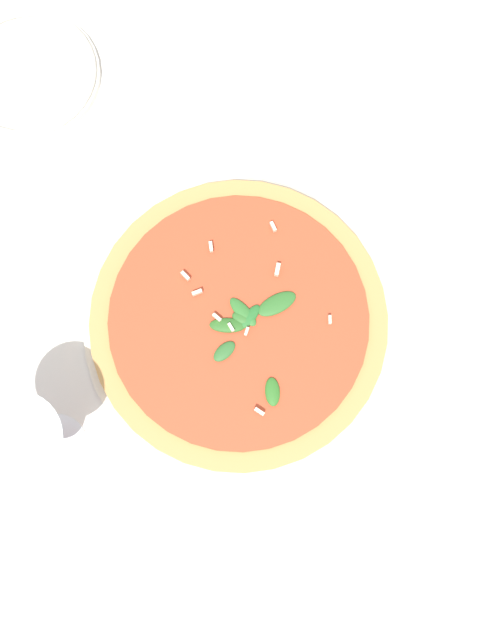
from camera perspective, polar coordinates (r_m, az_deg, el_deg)
ground_plane at (r=0.86m, az=-2.22°, el=-2.05°), size 6.00×6.00×0.00m
pizza_arugula_main at (r=0.85m, az=0.00°, el=-0.19°), size 0.35×0.35×0.05m
wine_glass at (r=0.77m, az=-15.63°, el=-8.89°), size 0.09×0.09×0.16m
side_plate_white at (r=1.00m, az=-15.74°, el=17.60°), size 0.18×0.18×0.02m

